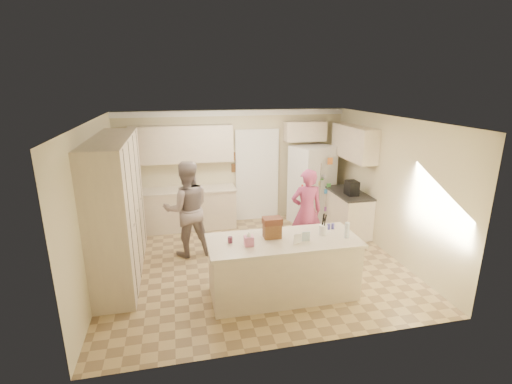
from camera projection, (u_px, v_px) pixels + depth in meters
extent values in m
cube|color=tan|center=(255.00, 263.00, 6.81)|extent=(5.20, 4.60, 0.02)
cube|color=white|center=(255.00, 119.00, 6.07)|extent=(5.20, 4.60, 0.02)
cube|color=beige|center=(234.00, 167.00, 8.60)|extent=(5.20, 0.02, 2.60)
cube|color=beige|center=(297.00, 252.00, 4.28)|extent=(5.20, 0.02, 2.60)
cube|color=beige|center=(95.00, 206.00, 5.90)|extent=(0.02, 4.60, 2.60)
cube|color=beige|center=(390.00, 186.00, 6.98)|extent=(0.02, 4.60, 2.60)
cube|color=white|center=(233.00, 113.00, 8.20)|extent=(5.20, 0.08, 0.12)
cube|color=beige|center=(118.00, 208.00, 6.18)|extent=(0.60, 2.60, 2.35)
cube|color=beige|center=(186.00, 210.00, 8.32)|extent=(2.20, 0.60, 0.88)
cube|color=beige|center=(185.00, 190.00, 8.18)|extent=(2.24, 0.63, 0.04)
cube|color=beige|center=(182.00, 144.00, 8.02)|extent=(2.20, 0.35, 0.80)
cube|color=black|center=(257.00, 176.00, 8.76)|extent=(0.90, 0.06, 2.10)
cube|color=white|center=(257.00, 177.00, 8.72)|extent=(1.02, 0.03, 2.22)
cube|color=brown|center=(234.00, 156.00, 8.50)|extent=(0.15, 0.02, 0.20)
cube|color=brown|center=(235.00, 168.00, 8.57)|extent=(0.15, 0.02, 0.20)
cube|color=white|center=(312.00, 184.00, 8.63)|extent=(1.09, 0.98, 1.80)
cube|color=gray|center=(317.00, 188.00, 8.30)|extent=(0.02, 0.02, 1.78)
cube|color=black|center=(309.00, 178.00, 8.17)|extent=(0.22, 0.03, 0.35)
cylinder|color=silver|center=(316.00, 182.00, 8.23)|extent=(0.02, 0.02, 0.85)
cylinder|color=silver|center=(320.00, 182.00, 8.25)|extent=(0.02, 0.02, 0.85)
cube|color=beige|center=(305.00, 131.00, 8.54)|extent=(0.95, 0.35, 0.45)
cube|color=beige|center=(348.00, 213.00, 8.10)|extent=(0.60, 1.20, 0.88)
cube|color=#2D2B28|center=(349.00, 193.00, 7.96)|extent=(0.63, 1.24, 0.04)
cube|color=beige|center=(354.00, 143.00, 7.88)|extent=(0.35, 1.50, 0.70)
cube|color=black|center=(352.00, 188.00, 7.72)|extent=(0.22, 0.28, 0.30)
cube|color=beige|center=(283.00, 268.00, 5.70)|extent=(2.20, 0.90, 0.88)
cube|color=beige|center=(283.00, 241.00, 5.57)|extent=(2.28, 0.96, 0.05)
cylinder|color=white|center=(323.00, 230.00, 5.72)|extent=(0.13, 0.13, 0.15)
cube|color=pink|center=(249.00, 241.00, 5.33)|extent=(0.13, 0.13, 0.14)
cone|color=white|center=(249.00, 234.00, 5.30)|extent=(0.08, 0.08, 0.08)
cube|color=brown|center=(272.00, 231.00, 5.59)|extent=(0.26, 0.18, 0.22)
cube|color=#592D1E|center=(272.00, 221.00, 5.54)|extent=(0.28, 0.20, 0.10)
cylinder|color=#59263F|center=(230.00, 240.00, 5.43)|extent=(0.07, 0.07, 0.09)
cube|color=white|center=(297.00, 239.00, 5.38)|extent=(0.12, 0.06, 0.16)
cube|color=silver|center=(306.00, 236.00, 5.46)|extent=(0.12, 0.05, 0.16)
cylinder|color=silver|center=(347.00, 230.00, 5.58)|extent=(0.07, 0.07, 0.24)
cylinder|color=#534EB3|center=(329.00, 227.00, 5.92)|extent=(0.05, 0.05, 0.09)
cylinder|color=#534EB3|center=(333.00, 226.00, 5.94)|extent=(0.05, 0.05, 0.09)
imported|color=gray|center=(187.00, 209.00, 6.91)|extent=(0.94, 0.77, 1.82)
imported|color=#B74076|center=(306.00, 211.00, 7.03)|extent=(0.62, 0.42, 1.66)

